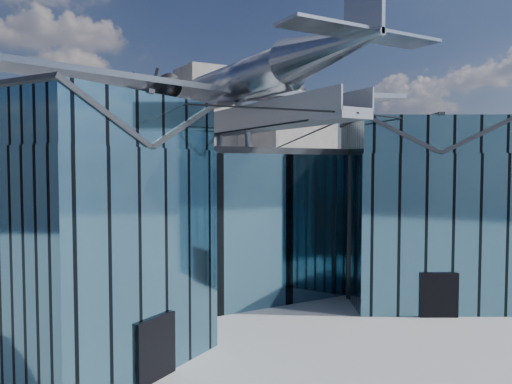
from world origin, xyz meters
TOP-DOWN VIEW (x-y plane):
  - ground_plane at (0.00, 0.00)m, footprint 120.00×120.00m
  - museum at (0.00, 5.82)m, footprint 32.88×24.50m
  - bg_towers at (1.45, 50.49)m, footprint 77.00×24.50m
  - tree_side_e at (21.80, 13.57)m, footprint 3.18×3.18m

SIDE VIEW (x-z plane):
  - ground_plane at x=0.00m, z-range 0.00..0.00m
  - tree_side_e at x=21.80m, z-range 0.86..5.72m
  - museum at x=0.00m, z-range -3.26..14.34m
  - bg_towers at x=1.45m, z-range -2.99..23.01m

